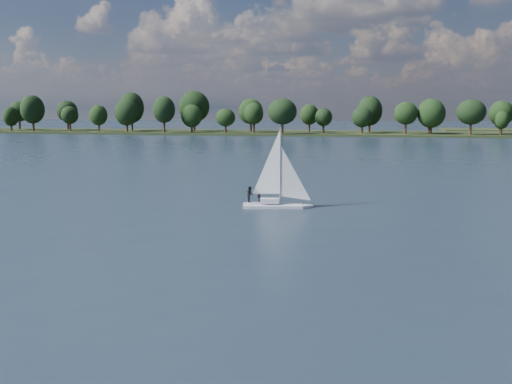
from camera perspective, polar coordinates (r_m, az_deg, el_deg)
ground at (r=117.51m, az=3.30°, el=3.37°), size 700.00×700.00×0.00m
far_shore at (r=228.81m, az=6.97°, el=5.79°), size 660.00×40.00×1.50m
sailboat at (r=59.22m, az=1.76°, el=0.76°), size 6.86×2.99×8.74m
treeline at (r=225.74m, az=5.60°, el=7.83°), size 562.72×73.67×18.66m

